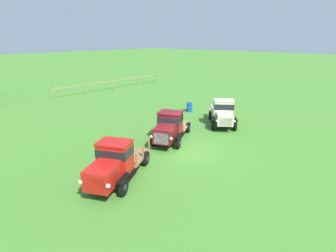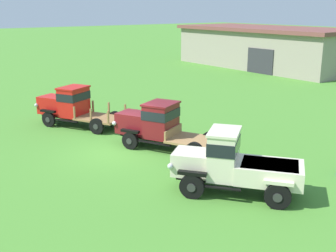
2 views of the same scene
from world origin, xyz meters
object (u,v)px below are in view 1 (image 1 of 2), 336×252
(oil_drum_beside_row, at_px, (189,107))
(vintage_truck_second_in_line, at_px, (169,127))
(vintage_truck_foreground_near, at_px, (114,163))
(vintage_truck_midrow_center, at_px, (223,113))

(oil_drum_beside_row, bearing_deg, vintage_truck_second_in_line, -152.10)
(vintage_truck_foreground_near, bearing_deg, vintage_truck_midrow_center, 4.35)
(vintage_truck_second_in_line, height_order, oil_drum_beside_row, vintage_truck_second_in_line)
(vintage_truck_midrow_center, relative_size, oil_drum_beside_row, 4.84)
(vintage_truck_foreground_near, bearing_deg, oil_drum_beside_row, 22.53)
(vintage_truck_second_in_line, bearing_deg, vintage_truck_foreground_near, -164.59)
(vintage_truck_foreground_near, distance_m, vintage_truck_midrow_center, 11.59)
(vintage_truck_midrow_center, bearing_deg, vintage_truck_foreground_near, -175.65)
(vintage_truck_foreground_near, distance_m, oil_drum_beside_row, 14.11)
(vintage_truck_midrow_center, distance_m, oil_drum_beside_row, 4.79)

